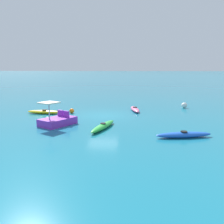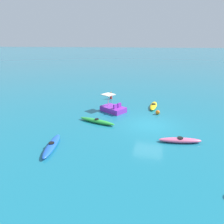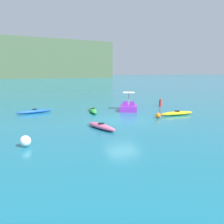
{
  "view_description": "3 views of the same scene",
  "coord_description": "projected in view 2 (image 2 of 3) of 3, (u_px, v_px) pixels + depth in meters",
  "views": [
    {
      "loc": [
        -3.03,
        19.47,
        3.89
      ],
      "look_at": [
        -1.06,
        2.44,
        0.73
      ],
      "focal_mm": 38.3,
      "sensor_mm": 36.0,
      "label": 1
    },
    {
      "loc": [
        -15.79,
        -0.8,
        6.57
      ],
      "look_at": [
        0.89,
        3.56,
        0.53
      ],
      "focal_mm": 31.69,
      "sensor_mm": 36.0,
      "label": 2
    },
    {
      "loc": [
        -8.6,
        -17.11,
        3.54
      ],
      "look_at": [
        0.2,
        2.39,
        0.24
      ],
      "focal_mm": 41.48,
      "sensor_mm": 36.0,
      "label": 3
    }
  ],
  "objects": [
    {
      "name": "kayak_pink",
      "position": [
        180.0,
        140.0,
        13.77
      ],
      "size": [
        1.16,
        3.0,
        0.37
      ],
      "color": "pink",
      "rests_on": "ground_plane"
    },
    {
      "name": "kayak_blue",
      "position": [
        52.0,
        145.0,
        13.07
      ],
      "size": [
        3.3,
        1.32,
        0.37
      ],
      "color": "blue",
      "rests_on": "ground_plane"
    },
    {
      "name": "pedal_boat_purple",
      "position": [
        113.0,
        108.0,
        19.95
      ],
      "size": [
        2.47,
        2.83,
        1.68
      ],
      "color": "purple",
      "rests_on": "ground_plane"
    },
    {
      "name": "kayak_green",
      "position": [
        97.0,
        121.0,
        17.15
      ],
      "size": [
        1.41,
        3.53,
        0.37
      ],
      "color": "green",
      "rests_on": "ground_plane"
    },
    {
      "name": "ground_plane",
      "position": [
        150.0,
        125.0,
        16.78
      ],
      "size": [
        600.0,
        600.0,
        0.0
      ],
      "primitive_type": "plane",
      "color": "#19728C"
    },
    {
      "name": "buoy_orange",
      "position": [
        158.0,
        112.0,
        19.17
      ],
      "size": [
        0.42,
        0.42,
        0.42
      ],
      "primitive_type": "sphere",
      "color": "orange",
      "rests_on": "ground_plane"
    },
    {
      "name": "person_near_shore",
      "position": [
        111.0,
        96.0,
        24.43
      ],
      "size": [
        0.43,
        0.43,
        0.88
      ],
      "color": "red",
      "rests_on": "ground_plane"
    },
    {
      "name": "kayak_yellow",
      "position": [
        153.0,
        106.0,
        21.36
      ],
      "size": [
        3.13,
        0.82,
        0.37
      ],
      "color": "yellow",
      "rests_on": "ground_plane"
    }
  ]
}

